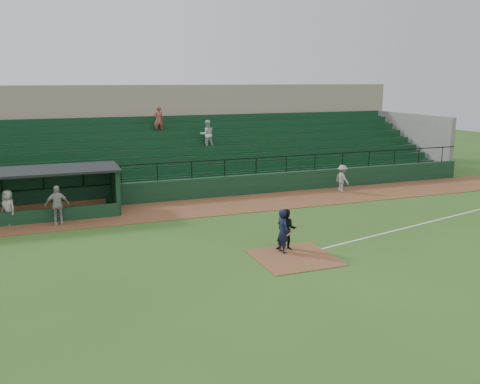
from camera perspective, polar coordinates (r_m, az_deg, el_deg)
name	(u,v)px	position (r m, az deg, el deg)	size (l,w,h in m)	color
ground	(283,250)	(21.09, 4.83, -6.45)	(90.00, 90.00, 0.00)	#2E541B
warning_track	(221,206)	(28.22, -2.15, -1.53)	(40.00, 4.00, 0.03)	brown
home_plate_dirt	(294,258)	(20.24, 6.06, -7.25)	(3.00, 3.00, 0.03)	brown
foul_line	(423,224)	(26.31, 19.64, -3.31)	(18.00, 0.09, 0.01)	white
stadium_structure	(181,146)	(35.80, -6.52, 5.09)	(38.00, 13.08, 6.40)	#10311B
dugout	(28,190)	(28.10, -22.45, 0.23)	(8.90, 3.20, 2.42)	#10311B
batter_at_plate	(283,231)	(20.52, 4.78, -4.36)	(1.05, 0.72, 1.79)	black
umpire	(287,230)	(20.87, 5.21, -4.20)	(0.83, 0.65, 1.71)	black
runner	(342,178)	(32.08, 11.27, 1.48)	(1.08, 0.62, 1.66)	gray
dugout_player_a	(57,205)	(25.85, -19.62, -1.36)	(1.11, 0.46, 1.89)	#AAA59F
dugout_player_b	(8,207)	(26.69, -24.29, -1.56)	(0.82, 0.53, 1.68)	#A8A39E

